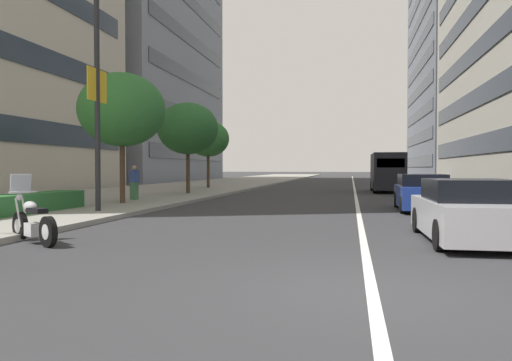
# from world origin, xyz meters

# --- Properties ---
(ground_plane) EXTENTS (400.00, 400.00, 0.00)m
(ground_plane) POSITION_xyz_m (0.00, 0.00, 0.00)
(ground_plane) COLOR #303033
(sidewalk_right_plaza) EXTENTS (160.00, 10.82, 0.15)m
(sidewalk_right_plaza) POSITION_xyz_m (30.00, 12.81, 0.07)
(sidewalk_right_plaza) COLOR gray
(sidewalk_right_plaza) RESTS_ON ground
(lane_centre_stripe) EXTENTS (110.00, 0.16, 0.01)m
(lane_centre_stripe) POSITION_xyz_m (35.00, 0.00, 0.00)
(lane_centre_stripe) COLOR silver
(lane_centre_stripe) RESTS_ON ground
(motorcycle_by_sign_pole) EXTENTS (1.23, 1.83, 1.48)m
(motorcycle_by_sign_pole) POSITION_xyz_m (2.84, 6.94, 0.44)
(motorcycle_by_sign_pole) COLOR black
(motorcycle_by_sign_pole) RESTS_ON ground
(car_lead_in_lane) EXTENTS (4.30, 1.95, 1.36)m
(car_lead_in_lane) POSITION_xyz_m (4.86, -2.24, 0.64)
(car_lead_in_lane) COLOR #B7B7BC
(car_lead_in_lane) RESTS_ON ground
(car_approaching_light) EXTENTS (4.23, 1.87, 1.38)m
(car_approaching_light) POSITION_xyz_m (12.80, -2.36, 0.66)
(car_approaching_light) COLOR navy
(car_approaching_light) RESTS_ON ground
(delivery_van_ahead) EXTENTS (5.73, 2.03, 2.57)m
(delivery_van_ahead) POSITION_xyz_m (27.19, -2.11, 1.38)
(delivery_van_ahead) COLOR black
(delivery_van_ahead) RESTS_ON ground
(street_lamp_with_banners) EXTENTS (1.26, 2.45, 9.45)m
(street_lamp_with_banners) POSITION_xyz_m (8.79, 8.40, 5.64)
(street_lamp_with_banners) COLOR #232326
(street_lamp_with_banners) RESTS_ON sidewalk_right_plaza
(clipped_hedge_bed) EXTENTS (6.90, 1.10, 0.62)m
(clipped_hedge_bed) POSITION_xyz_m (6.95, 10.72, 0.46)
(clipped_hedge_bed) COLOR #28602D
(clipped_hedge_bed) RESTS_ON sidewalk_right_plaza
(street_tree_mid_sidewalk) EXTENTS (3.59, 3.59, 5.41)m
(street_tree_mid_sidewalk) POSITION_xyz_m (12.45, 9.63, 4.02)
(street_tree_mid_sidewalk) COLOR #473323
(street_tree_mid_sidewalk) RESTS_ON sidewalk_right_plaza
(street_tree_near_plaza_corner) EXTENTS (3.50, 3.50, 5.23)m
(street_tree_near_plaza_corner) POSITION_xyz_m (20.50, 9.53, 3.88)
(street_tree_near_plaza_corner) COLOR #473323
(street_tree_near_plaza_corner) RESTS_ON sidewalk_right_plaza
(street_tree_by_lamp_post) EXTENTS (3.14, 3.14, 4.98)m
(street_tree_by_lamp_post) POSITION_xyz_m (28.63, 10.74, 3.78)
(street_tree_by_lamp_post) COLOR #473323
(street_tree_by_lamp_post) RESTS_ON sidewalk_right_plaza
(pedestrian_on_plaza) EXTENTS (0.36, 0.45, 1.58)m
(pedestrian_on_plaza) POSITION_xyz_m (14.43, 10.04, 0.94)
(pedestrian_on_plaza) COLOR #3F724C
(pedestrian_on_plaza) RESTS_ON sidewalk_right_plaza
(office_tower_mid_left) EXTENTS (29.45, 15.94, 31.73)m
(office_tower_mid_left) POSITION_xyz_m (68.44, -17.31, 15.86)
(office_tower_mid_left) COLOR slate
(office_tower_mid_left) RESTS_ON ground
(office_tower_behind_plaza) EXTENTS (28.73, 19.41, 42.25)m
(office_tower_behind_plaza) POSITION_xyz_m (50.27, 28.87, 21.13)
(office_tower_behind_plaza) COLOR gray
(office_tower_behind_plaza) RESTS_ON ground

